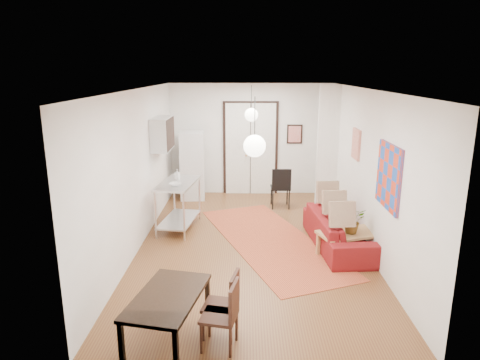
{
  "coord_description": "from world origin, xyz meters",
  "views": [
    {
      "loc": [
        -0.11,
        -7.63,
        3.24
      ],
      "look_at": [
        -0.22,
        0.04,
        1.25
      ],
      "focal_mm": 32.0,
      "sensor_mm": 36.0,
      "label": 1
    }
  ],
  "objects_px": {
    "dining_chair_far": "(219,307)",
    "black_side_chair": "(280,183)",
    "kitchen_counter": "(178,198)",
    "dining_table": "(168,301)",
    "dining_chair_near": "(221,296)",
    "coffee_table": "(348,236)",
    "fridge": "(192,166)",
    "sofa": "(338,231)"
  },
  "relations": [
    {
      "from": "fridge",
      "to": "dining_chair_near",
      "type": "height_order",
      "value": "fridge"
    },
    {
      "from": "coffee_table",
      "to": "fridge",
      "type": "relative_size",
      "value": 0.67
    },
    {
      "from": "dining_chair_near",
      "to": "kitchen_counter",
      "type": "bearing_deg",
      "value": -151.77
    },
    {
      "from": "dining_chair_far",
      "to": "dining_table",
      "type": "bearing_deg",
      "value": -70.54
    },
    {
      "from": "kitchen_counter",
      "to": "dining_chair_near",
      "type": "relative_size",
      "value": 1.63
    },
    {
      "from": "sofa",
      "to": "black_side_chair",
      "type": "distance_m",
      "value": 2.65
    },
    {
      "from": "fridge",
      "to": "black_side_chair",
      "type": "bearing_deg",
      "value": -20.14
    },
    {
      "from": "kitchen_counter",
      "to": "dining_chair_near",
      "type": "height_order",
      "value": "kitchen_counter"
    },
    {
      "from": "dining_table",
      "to": "dining_chair_far",
      "type": "bearing_deg",
      "value": 7.89
    },
    {
      "from": "dining_chair_far",
      "to": "fridge",
      "type": "bearing_deg",
      "value": -158.49
    },
    {
      "from": "kitchen_counter",
      "to": "black_side_chair",
      "type": "height_order",
      "value": "kitchen_counter"
    },
    {
      "from": "sofa",
      "to": "dining_table",
      "type": "xyz_separation_m",
      "value": [
        -2.64,
        -3.04,
        0.3
      ]
    },
    {
      "from": "kitchen_counter",
      "to": "fridge",
      "type": "height_order",
      "value": "fridge"
    },
    {
      "from": "dining_table",
      "to": "sofa",
      "type": "bearing_deg",
      "value": 49.04
    },
    {
      "from": "dining_chair_near",
      "to": "dining_chair_far",
      "type": "bearing_deg",
      "value": 11.57
    },
    {
      "from": "fridge",
      "to": "dining_table",
      "type": "height_order",
      "value": "fridge"
    },
    {
      "from": "kitchen_counter",
      "to": "dining_table",
      "type": "height_order",
      "value": "kitchen_counter"
    },
    {
      "from": "kitchen_counter",
      "to": "black_side_chair",
      "type": "distance_m",
      "value": 2.73
    },
    {
      "from": "dining_chair_near",
      "to": "black_side_chair",
      "type": "relative_size",
      "value": 0.86
    },
    {
      "from": "sofa",
      "to": "dining_chair_far",
      "type": "height_order",
      "value": "dining_chair_far"
    },
    {
      "from": "dining_chair_far",
      "to": "black_side_chair",
      "type": "height_order",
      "value": "black_side_chair"
    },
    {
      "from": "coffee_table",
      "to": "sofa",
      "type": "bearing_deg",
      "value": 100.03
    },
    {
      "from": "sofa",
      "to": "dining_chair_far",
      "type": "bearing_deg",
      "value": 139.99
    },
    {
      "from": "dining_table",
      "to": "dining_chair_near",
      "type": "distance_m",
      "value": 0.69
    },
    {
      "from": "sofa",
      "to": "black_side_chair",
      "type": "bearing_deg",
      "value": 14.53
    },
    {
      "from": "kitchen_counter",
      "to": "black_side_chair",
      "type": "relative_size",
      "value": 1.41
    },
    {
      "from": "coffee_table",
      "to": "dining_table",
      "type": "height_order",
      "value": "dining_table"
    },
    {
      "from": "sofa",
      "to": "dining_table",
      "type": "relative_size",
      "value": 1.59
    },
    {
      "from": "kitchen_counter",
      "to": "dining_table",
      "type": "xyz_separation_m",
      "value": [
        0.48,
        -3.94,
        -0.06
      ]
    },
    {
      "from": "coffee_table",
      "to": "kitchen_counter",
      "type": "xyz_separation_m",
      "value": [
        -3.2,
        1.34,
        0.27
      ]
    },
    {
      "from": "kitchen_counter",
      "to": "fridge",
      "type": "bearing_deg",
      "value": 97.36
    },
    {
      "from": "coffee_table",
      "to": "dining_chair_near",
      "type": "bearing_deg",
      "value": -132.95
    },
    {
      "from": "sofa",
      "to": "kitchen_counter",
      "type": "height_order",
      "value": "kitchen_counter"
    },
    {
      "from": "dining_table",
      "to": "dining_chair_far",
      "type": "relative_size",
      "value": 1.59
    },
    {
      "from": "dining_chair_far",
      "to": "black_side_chair",
      "type": "distance_m",
      "value": 5.56
    },
    {
      "from": "kitchen_counter",
      "to": "fridge",
      "type": "xyz_separation_m",
      "value": [
        0.02,
        2.18,
        0.19
      ]
    },
    {
      "from": "dining_table",
      "to": "black_side_chair",
      "type": "distance_m",
      "value": 5.79
    },
    {
      "from": "dining_chair_near",
      "to": "black_side_chair",
      "type": "height_order",
      "value": "black_side_chair"
    },
    {
      "from": "fridge",
      "to": "dining_table",
      "type": "bearing_deg",
      "value": -90.57
    },
    {
      "from": "sofa",
      "to": "black_side_chair",
      "type": "height_order",
      "value": "black_side_chair"
    },
    {
      "from": "coffee_table",
      "to": "dining_chair_far",
      "type": "height_order",
      "value": "dining_chair_far"
    },
    {
      "from": "sofa",
      "to": "kitchen_counter",
      "type": "relative_size",
      "value": 1.55
    }
  ]
}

